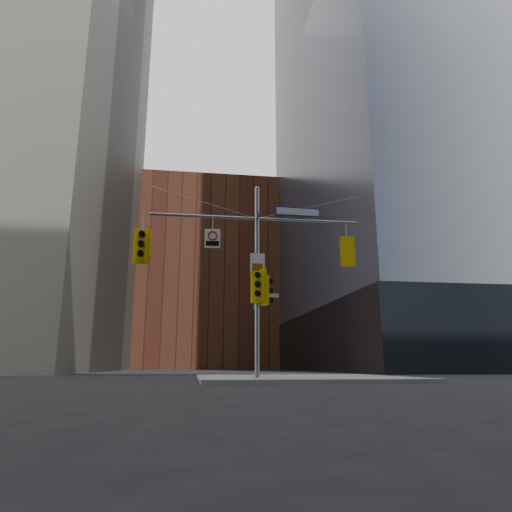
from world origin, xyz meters
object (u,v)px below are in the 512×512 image
object	(u,v)px
traffic_light_pole_side	(266,290)
traffic_light_pole_front	(258,285)
traffic_light_west_arm	(142,245)
signal_assembly	(257,259)
regulatory_sign_arm	(213,238)
traffic_light_east_arm	(347,252)
street_sign_blade	(298,212)

from	to	relation	value
traffic_light_pole_side	traffic_light_pole_front	world-z (taller)	traffic_light_pole_front
traffic_light_west_arm	signal_assembly	bearing A→B (deg)	-1.37
traffic_light_pole_front	regulatory_sign_arm	bearing A→B (deg)	-174.17
traffic_light_east_arm	traffic_light_pole_side	distance (m)	3.53
signal_assembly	traffic_light_east_arm	size ratio (longest dim) A/B	6.81
signal_assembly	traffic_light_pole_front	distance (m)	1.06
traffic_light_pole_side	regulatory_sign_arm	world-z (taller)	regulatory_sign_arm
traffic_light_west_arm	traffic_light_east_arm	distance (m)	7.72
signal_assembly	traffic_light_pole_side	world-z (taller)	signal_assembly
street_sign_blade	traffic_light_pole_front	bearing A→B (deg)	-172.67
traffic_light_pole_side	traffic_light_east_arm	bearing A→B (deg)	-99.12
traffic_light_pole_front	street_sign_blade	bearing A→B (deg)	23.87
traffic_light_west_arm	street_sign_blade	world-z (taller)	street_sign_blade
signal_assembly	traffic_light_pole_front	xyz separation A→B (m)	(0.00, -0.27, -1.02)
traffic_light_pole_front	street_sign_blade	size ratio (longest dim) A/B	0.69
traffic_light_pole_front	traffic_light_pole_side	bearing A→B (deg)	55.19
regulatory_sign_arm	traffic_light_pole_side	bearing A→B (deg)	4.74
signal_assembly	traffic_light_pole_side	xyz separation A→B (m)	(0.33, 0.01, -1.15)
traffic_light_pole_side	signal_assembly	bearing A→B (deg)	83.61
signal_assembly	street_sign_blade	size ratio (longest dim) A/B	4.43
signal_assembly	traffic_light_west_arm	bearing A→B (deg)	179.82
signal_assembly	traffic_light_east_arm	distance (m)	3.53
traffic_light_east_arm	street_sign_blade	size ratio (longest dim) A/B	0.65
traffic_light_pole_side	traffic_light_pole_front	bearing A→B (deg)	122.06
traffic_light_pole_side	street_sign_blade	world-z (taller)	street_sign_blade
traffic_light_east_arm	traffic_light_pole_side	size ratio (longest dim) A/B	1.07
traffic_light_west_arm	traffic_light_pole_front	distance (m)	4.45
traffic_light_west_arm	traffic_light_pole_front	bearing A→B (deg)	-5.00
traffic_light_east_arm	traffic_light_pole_side	bearing A→B (deg)	14.24
street_sign_blade	signal_assembly	bearing A→B (deg)	177.82
signal_assembly	traffic_light_pole_side	bearing A→B (deg)	2.50
traffic_light_east_arm	traffic_light_pole_front	size ratio (longest dim) A/B	0.94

